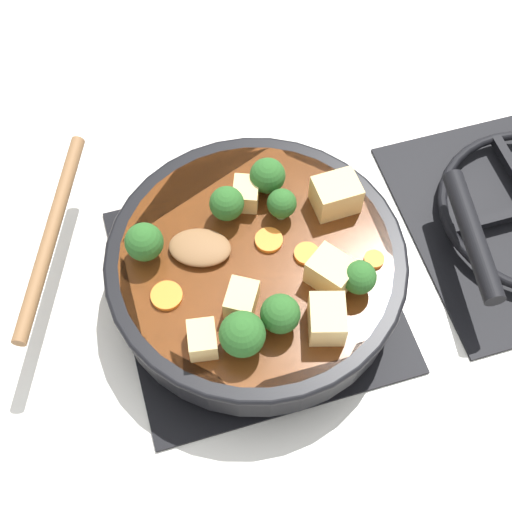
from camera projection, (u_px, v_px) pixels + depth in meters
The scene contains 21 objects.
ground_plane at pixel (256, 289), 0.84m from camera, with size 2.40×2.40×0.00m, color white.
front_burner_grate at pixel (256, 285), 0.83m from camera, with size 0.31×0.31×0.03m.
skillet_pan at pixel (258, 266), 0.79m from camera, with size 0.33×0.43×0.05m.
wooden_spoon at pixel (111, 239), 0.78m from camera, with size 0.25×0.25×0.02m.
tofu_cube_center_large at pixel (242, 300), 0.73m from camera, with size 0.04×0.03×0.03m, color #DBB770.
tofu_cube_near_handle at pixel (336, 195), 0.79m from camera, with size 0.05×0.04×0.04m, color #DBB770.
tofu_cube_east_chunk at pixel (246, 194), 0.80m from camera, with size 0.04×0.03×0.03m, color #DBB770.
tofu_cube_west_chunk at pixel (202, 340), 0.71m from camera, with size 0.04×0.03×0.03m, color #DBB770.
tofu_cube_back_piece at pixel (327, 319), 0.72m from camera, with size 0.04×0.04×0.04m, color #DBB770.
tofu_cube_front_piece at pixel (331, 272), 0.74m from camera, with size 0.05×0.04×0.04m, color #DBB770.
broccoli_floret_near_spoon at pixel (268, 176), 0.79m from camera, with size 0.04×0.04×0.05m.
broccoli_floret_center_top at pixel (242, 334), 0.70m from camera, with size 0.05×0.05×0.05m.
broccoli_floret_east_rim at pixel (284, 313), 0.71m from camera, with size 0.04×0.04×0.05m.
broccoli_floret_west_rim at pixel (359, 278), 0.73m from camera, with size 0.04×0.04×0.04m.
broccoli_floret_north_edge at pixel (144, 242), 0.75m from camera, with size 0.04×0.04×0.05m.
broccoli_floret_south_cluster at pixel (282, 204), 0.78m from camera, with size 0.03×0.03×0.04m.
broccoli_floret_mid_floret at pixel (227, 204), 0.78m from camera, with size 0.04×0.04×0.05m.
carrot_slice_orange_thin at pixel (167, 296), 0.75m from camera, with size 0.03×0.03×0.01m, color orange.
carrot_slice_near_center at pixel (307, 254), 0.77m from camera, with size 0.03×0.03×0.01m, color orange.
carrot_slice_edge_slice at pixel (374, 259), 0.77m from camera, with size 0.02×0.02×0.01m, color orange.
carrot_slice_under_broccoli at pixel (269, 240), 0.78m from camera, with size 0.03×0.03×0.01m, color orange.
Camera 1 is at (0.37, -0.11, 0.75)m, focal length 50.00 mm.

